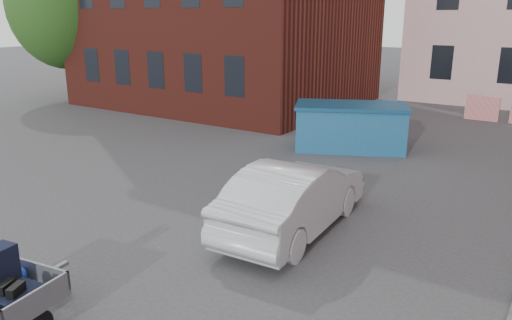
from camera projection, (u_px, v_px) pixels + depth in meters
The scene contains 4 objects.
ground at pixel (204, 233), 9.95m from camera, with size 120.00×120.00×0.00m, color #38383A.
far_building at pixel (181, 17), 37.04m from camera, with size 6.00×6.00×8.00m, color maroon.
dumpster at pixel (350, 127), 16.03m from camera, with size 3.93×3.10×1.46m.
silver_car at pixel (294, 196), 9.96m from camera, with size 1.49×4.27×1.41m, color silver.
Camera 1 is at (5.92, -7.05, 4.20)m, focal length 35.00 mm.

